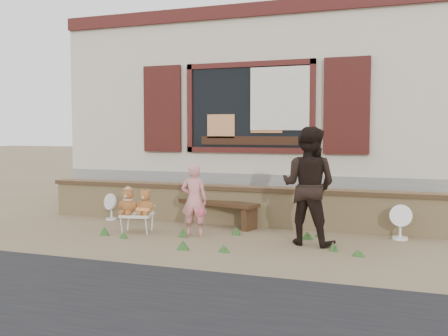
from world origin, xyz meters
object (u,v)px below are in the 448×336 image
at_px(child, 194,200).
at_px(bench, 215,207).
at_px(teddy_bear_right, 145,202).
at_px(teddy_bear_left, 128,201).
at_px(adult, 309,186).
at_px(folding_chair, 137,216).

bearing_deg(child, bench, -100.70).
xyz_separation_m(bench, teddy_bear_right, (-0.80, -0.98, 0.18)).
bearing_deg(teddy_bear_left, adult, -11.05).
relative_size(bench, teddy_bear_left, 3.95).
distance_m(teddy_bear_right, child, 0.82).
distance_m(teddy_bear_left, teddy_bear_right, 0.28).
bearing_deg(folding_chair, bench, 33.99).
xyz_separation_m(teddy_bear_left, teddy_bear_right, (0.27, 0.06, -0.01)).
xyz_separation_m(bench, child, (0.02, -0.93, 0.24)).
bearing_deg(child, folding_chair, -7.30).
bearing_deg(adult, child, 9.96).
relative_size(bench, child, 1.52).
height_order(bench, adult, adult).
bearing_deg(bench, adult, -9.57).
bearing_deg(bench, child, -70.71).
height_order(teddy_bear_left, teddy_bear_right, teddy_bear_left).
height_order(bench, teddy_bear_right, teddy_bear_right).
height_order(folding_chair, adult, adult).
height_order(bench, teddy_bear_left, teddy_bear_left).
distance_m(bench, child, 0.96).
bearing_deg(child, teddy_bear_right, -8.75).
bearing_deg(teddy_bear_left, teddy_bear_right, 0.00).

